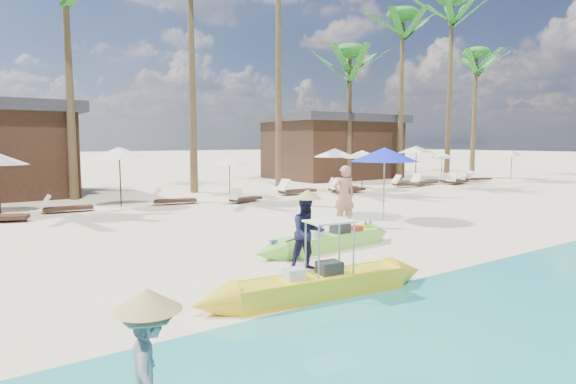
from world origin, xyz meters
TOP-DOWN VIEW (x-y plane):
  - ground at (0.00, 0.00)m, footprint 240.00×240.00m
  - green_canoe at (-0.48, 0.38)m, footprint 4.65×0.78m
  - yellow_canoe at (-2.83, -2.22)m, footprint 4.79×0.99m
  - tourist at (1.77, 2.41)m, footprint 0.77×0.62m
  - vendor_green at (-2.01, -0.81)m, footprint 0.82×0.69m
  - vendor_yellow at (-6.39, -4.46)m, footprint 0.56×0.76m
  - blue_umbrella at (3.60, 2.57)m, footprint 2.17×2.17m
  - resort_parasol_5 at (-2.35, 10.76)m, footprint 2.25×2.25m
  - lounger_5_left at (-4.47, 10.32)m, footprint 1.75×0.62m
  - resort_parasol_6 at (2.77, 11.43)m, footprint 1.77×1.77m
  - lounger_6_left at (-0.49, 10.25)m, footprint 1.83×0.90m
  - lounger_6_right at (2.20, 9.10)m, footprint 1.69×1.00m
  - resort_parasol_7 at (7.83, 9.97)m, footprint 2.12×2.12m
  - lounger_7_left at (5.68, 10.32)m, footprint 2.01×0.68m
  - lounger_7_right at (8.09, 9.33)m, footprint 2.06×0.93m
  - resort_parasol_8 at (9.92, 10.22)m, footprint 2.01×2.01m
  - lounger_8_left at (8.39, 10.04)m, footprint 2.04×1.06m
  - resort_parasol_9 at (15.48, 11.37)m, footprint 2.21×2.21m
  - lounger_9_left at (12.98, 9.89)m, footprint 1.89×1.10m
  - lounger_9_right at (14.59, 10.04)m, footprint 1.87×0.66m
  - resort_parasol_10 at (18.05, 11.45)m, footprint 1.76×1.76m
  - lounger_10_left at (16.74, 9.35)m, footprint 1.92×0.90m
  - lounger_10_right at (17.32, 10.38)m, footprint 1.66×0.66m
  - resort_parasol_11 at (23.33, 9.84)m, footprint 1.87×1.87m
  - lounger_11_left at (19.82, 10.06)m, footprint 1.80×1.01m
  - palm_6 at (12.84, 14.52)m, footprint 2.08×2.08m
  - palm_7 at (16.57, 13.68)m, footprint 2.08×2.08m
  - palm_8 at (21.07, 13.33)m, footprint 2.08×2.08m
  - palm_9 at (26.21, 14.81)m, footprint 2.08×2.08m
  - pavilion_east at (14.00, 17.50)m, footprint 8.80×6.60m

SIDE VIEW (x-z plane):
  - ground at x=0.00m, z-range 0.00..0.00m
  - lounger_10_right at x=17.32m, z-range -0.09..0.46m
  - lounger_6_right at x=2.20m, z-range -0.09..0.46m
  - lounger_11_left at x=19.82m, z-range -0.10..0.49m
  - lounger_5_left at x=-4.47m, z-range -0.10..0.49m
  - green_canoe at x=-0.48m, z-range -0.10..0.49m
  - lounger_6_left at x=-0.49m, z-range -0.10..0.50m
  - yellow_canoe at x=-2.83m, z-range -0.42..0.83m
  - lounger_9_left at x=12.98m, z-range -0.10..0.51m
  - lounger_9_right at x=14.59m, z-range -0.10..0.52m
  - lounger_10_left at x=16.74m, z-range -0.10..0.52m
  - lounger_8_left at x=8.39m, z-range -0.11..0.55m
  - lounger_7_right at x=8.09m, z-range -0.11..0.56m
  - lounger_7_left at x=5.68m, z-range -0.11..0.56m
  - vendor_yellow at x=-6.39m, z-range 0.18..1.23m
  - vendor_green at x=-2.01m, z-range 0.00..1.48m
  - tourist at x=1.77m, z-range 0.00..1.82m
  - resort_parasol_10 at x=18.05m, z-range 0.73..2.54m
  - resort_parasol_6 at x=2.77m, z-range 0.73..2.55m
  - resort_parasol_11 at x=23.33m, z-range 0.77..2.70m
  - resort_parasol_8 at x=9.92m, z-range 0.83..2.90m
  - resort_parasol_7 at x=7.83m, z-range 0.88..3.07m
  - resort_parasol_9 at x=15.48m, z-range 0.91..3.19m
  - resort_parasol_5 at x=-2.35m, z-range 0.93..3.24m
  - blue_umbrella at x=3.60m, z-range 0.94..3.28m
  - pavilion_east at x=14.00m, z-range 0.05..4.35m
  - palm_6 at x=12.84m, z-range 2.79..11.31m
  - palm_9 at x=26.21m, z-range 3.14..12.97m
  - palm_7 at x=16.57m, z-range 3.46..14.53m
  - palm_8 at x=21.07m, z-range 3.83..16.53m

